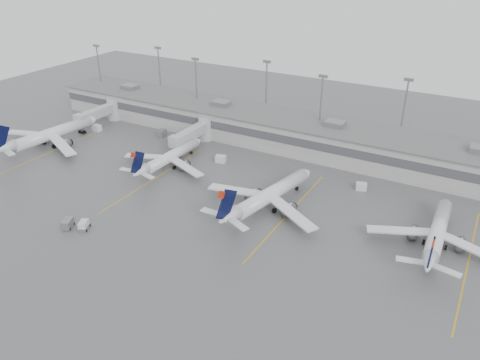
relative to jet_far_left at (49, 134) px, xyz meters
The scene contains 19 objects.
ground 61.23m from the jet_far_left, 23.83° to the right, with size 260.00×260.00×0.00m, color #535356.
terminal 65.08m from the jet_far_left, 30.76° to the left, with size 152.00×17.00×9.45m.
light_masts 68.76m from the jet_far_left, 34.92° to the left, with size 142.40×8.00×20.60m.
jet_bridge_left 21.03m from the jet_far_left, 88.84° to the left, with size 4.00×17.20×7.00m.
jet_bridge_right 41.19m from the jet_far_left, 30.68° to the left, with size 4.00×17.20×7.00m.
stand_markings 56.03m from the jet_far_left, ahead, with size 105.25×40.00×0.01m.
jet_far_left is the anchor object (origin of this frame).
jet_mid_left 37.92m from the jet_far_left, ahead, with size 24.43×27.39×8.86m.
jet_mid_right 68.61m from the jet_far_left, ahead, with size 27.85×31.52×10.31m.
jet_far_right 102.30m from the jet_far_left, ahead, with size 25.36×28.43×9.20m.
baggage_tug 48.20m from the jet_far_left, 33.14° to the right, with size 2.73×3.24×1.79m.
baggage_cart 46.25m from the jet_far_left, 36.56° to the right, with size 2.74×3.32×1.86m.
gse_uld_a 15.37m from the jet_far_left, 79.42° to the left, with size 2.67×1.78×1.89m, color silver.
gse_uld_b 49.53m from the jet_far_left, 16.63° to the left, with size 2.59×1.73×1.84m, color silver.
gse_uld_c 85.42m from the jet_far_left, 11.69° to the left, with size 2.40×1.60×1.70m, color silver.
gse_loader 31.11m from the jet_far_left, 43.05° to the left, with size 1.86×2.98×1.86m, color slate.
cone_a 17.46m from the jet_far_left, 50.26° to the left, with size 0.47×0.47×0.76m, color orange.
cone_b 31.11m from the jet_far_left, 19.87° to the left, with size 0.38×0.38×0.61m, color orange.
cone_c 63.22m from the jet_far_left, ahead, with size 0.38×0.38×0.60m, color orange.
Camera 1 is at (50.34, -54.70, 51.38)m, focal length 35.00 mm.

